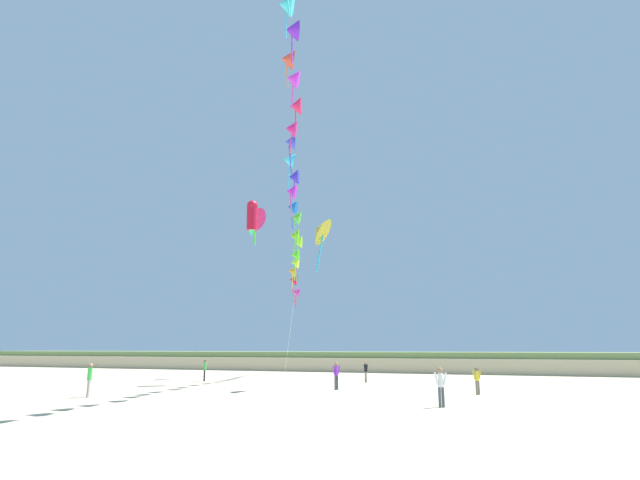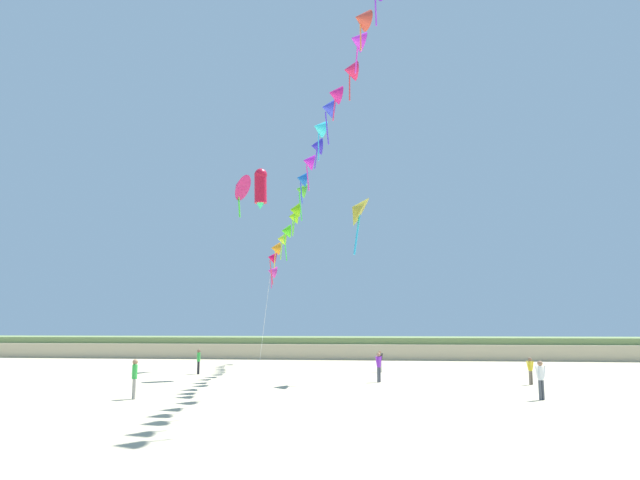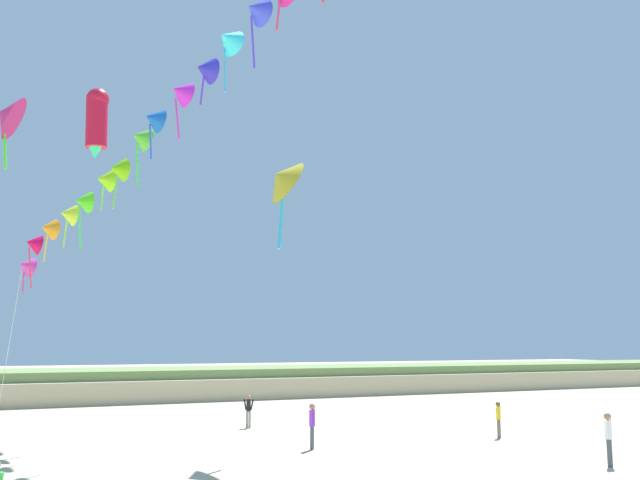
{
  "view_description": "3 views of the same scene",
  "coord_description": "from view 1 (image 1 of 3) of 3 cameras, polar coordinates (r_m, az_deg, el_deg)",
  "views": [
    {
      "loc": [
        11.92,
        -18.83,
        2.52
      ],
      "look_at": [
        0.01,
        13.22,
        9.94
      ],
      "focal_mm": 28.0,
      "sensor_mm": 36.0,
      "label": 1
    },
    {
      "loc": [
        2.5,
        -22.39,
        3.18
      ],
      "look_at": [
        -1.89,
        13.16,
        8.63
      ],
      "focal_mm": 32.0,
      "sensor_mm": 36.0,
      "label": 2
    },
    {
      "loc": [
        -8.81,
        -12.27,
        3.89
      ],
      "look_at": [
        0.96,
        8.99,
        7.48
      ],
      "focal_mm": 38.0,
      "sensor_mm": 36.0,
      "label": 3
    }
  ],
  "objects": [
    {
      "name": "large_kite_high_solo",
      "position": [
        39.23,
        -7.77,
        2.7
      ],
      "size": [
        1.2,
        1.18,
        2.84
      ],
      "color": "red"
    },
    {
      "name": "large_kite_low_lead",
      "position": [
        46.91,
        -7.44,
        2.49
      ],
      "size": [
        1.93,
        2.44,
        3.72
      ],
      "color": "#D41E67"
    },
    {
      "name": "person_near_left",
      "position": [
        31.94,
        1.87,
        -15.02
      ],
      "size": [
        0.4,
        0.53,
        1.68
      ],
      "color": "#474C56",
      "rests_on": "ground"
    },
    {
      "name": "kite_banner_string",
      "position": [
        37.88,
        -3.12,
        6.15
      ],
      "size": [
        12.73,
        29.08,
        20.85
      ],
      "color": "#D53AAB"
    },
    {
      "name": "ground_plane",
      "position": [
        22.42,
        -12.52,
        -18.42
      ],
      "size": [
        240.0,
        240.0,
        0.0
      ],
      "primitive_type": "plane",
      "color": "#C1B28E"
    },
    {
      "name": "person_far_right",
      "position": [
        38.81,
        5.26,
        -14.63
      ],
      "size": [
        0.45,
        0.4,
        1.51
      ],
      "color": "gray",
      "rests_on": "ground"
    },
    {
      "name": "large_kite_mid_trail",
      "position": [
        33.46,
        -0.04,
        1.09
      ],
      "size": [
        1.65,
        2.04,
        3.81
      ],
      "color": "gold"
    },
    {
      "name": "person_near_right",
      "position": [
        23.3,
        13.64,
        -15.72
      ],
      "size": [
        0.56,
        0.34,
        1.69
      ],
      "color": "#474C56",
      "rests_on": "ground"
    },
    {
      "name": "person_far_left",
      "position": [
        29.95,
        17.51,
        -14.88
      ],
      "size": [
        0.48,
        0.33,
        1.48
      ],
      "color": "#726656",
      "rests_on": "ground"
    },
    {
      "name": "person_mid_center",
      "position": [
        41.1,
        -13.04,
        -14.13
      ],
      "size": [
        0.4,
        0.51,
        1.65
      ],
      "color": "black",
      "rests_on": "ground"
    },
    {
      "name": "dune_ridge",
      "position": [
        58.69,
        8.91,
        -13.55
      ],
      "size": [
        120.0,
        11.04,
        2.09
      ],
      "color": "tan",
      "rests_on": "ground"
    },
    {
      "name": "person_far_center",
      "position": [
        29.71,
        -24.85,
        -14.08
      ],
      "size": [
        0.41,
        0.55,
        1.74
      ],
      "color": "gray",
      "rests_on": "ground"
    }
  ]
}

